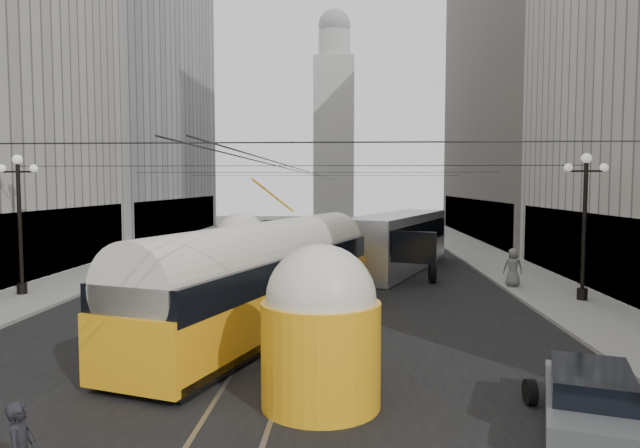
# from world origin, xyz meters

# --- Properties ---
(road) EXTENTS (20.00, 85.00, 0.02)m
(road) POSITION_xyz_m (0.00, 32.50, 0.00)
(road) COLOR black
(road) RESTS_ON ground
(sidewalk_left) EXTENTS (4.00, 72.00, 0.15)m
(sidewalk_left) POSITION_xyz_m (-12.00, 36.00, 0.07)
(sidewalk_left) COLOR gray
(sidewalk_left) RESTS_ON ground
(sidewalk_right) EXTENTS (4.00, 72.00, 0.15)m
(sidewalk_right) POSITION_xyz_m (12.00, 36.00, 0.07)
(sidewalk_right) COLOR gray
(sidewalk_right) RESTS_ON ground
(rail_left) EXTENTS (0.12, 85.00, 0.04)m
(rail_left) POSITION_xyz_m (-0.75, 32.50, 0.00)
(rail_left) COLOR gray
(rail_left) RESTS_ON ground
(rail_right) EXTENTS (0.12, 85.00, 0.04)m
(rail_right) POSITION_xyz_m (0.75, 32.50, 0.00)
(rail_right) COLOR gray
(rail_right) RESTS_ON ground
(building_left_far) EXTENTS (12.60, 28.60, 28.60)m
(building_left_far) POSITION_xyz_m (-19.99, 48.00, 14.31)
(building_left_far) COLOR #999999
(building_left_far) RESTS_ON ground
(building_right_far) EXTENTS (12.60, 32.60, 32.60)m
(building_right_far) POSITION_xyz_m (20.00, 48.00, 16.31)
(building_right_far) COLOR #514C47
(building_right_far) RESTS_ON ground
(distant_tower) EXTENTS (6.00, 6.00, 31.36)m
(distant_tower) POSITION_xyz_m (0.00, 80.00, 14.97)
(distant_tower) COLOR #B2AFA8
(distant_tower) RESTS_ON ground
(lamppost_left_mid) EXTENTS (1.86, 0.44, 6.37)m
(lamppost_left_mid) POSITION_xyz_m (-12.60, 18.00, 3.74)
(lamppost_left_mid) COLOR black
(lamppost_left_mid) RESTS_ON sidewalk_left
(lamppost_right_mid) EXTENTS (1.86, 0.44, 6.37)m
(lamppost_right_mid) POSITION_xyz_m (12.60, 18.00, 3.74)
(lamppost_right_mid) COLOR black
(lamppost_right_mid) RESTS_ON sidewalk_right
(catenary) EXTENTS (25.00, 72.00, 0.23)m
(catenary) POSITION_xyz_m (0.12, 31.49, 5.88)
(catenary) COLOR black
(catenary) RESTS_ON ground
(streetcar) EXTENTS (7.38, 16.87, 3.86)m
(streetcar) POSITION_xyz_m (-0.50, 12.89, 1.89)
(streetcar) COLOR #FBA815
(streetcar) RESTS_ON ground
(city_bus) EXTENTS (7.35, 13.87, 3.40)m
(city_bus) POSITION_xyz_m (5.40, 27.26, 1.86)
(city_bus) COLOR #AEB1B4
(city_bus) RESTS_ON ground
(sedan_grey) EXTENTS (3.00, 4.60, 1.35)m
(sedan_grey) POSITION_xyz_m (7.50, 4.72, 0.61)
(sedan_grey) COLOR slate
(sedan_grey) RESTS_ON ground
(sedan_white_far) EXTENTS (3.40, 5.19, 1.52)m
(sedan_white_far) POSITION_xyz_m (3.67, 43.17, 0.69)
(sedan_white_far) COLOR silver
(sedan_white_far) RESTS_ON ground
(sedan_dark_far) EXTENTS (1.84, 4.33, 1.36)m
(sedan_dark_far) POSITION_xyz_m (-3.98, 54.93, 0.62)
(sedan_dark_far) COLOR black
(sedan_dark_far) RESTS_ON ground
(pedestrian_sidewalk_right) EXTENTS (0.97, 0.65, 1.89)m
(pedestrian_sidewalk_right) POSITION_xyz_m (10.50, 21.18, 1.09)
(pedestrian_sidewalk_right) COLOR slate
(pedestrian_sidewalk_right) RESTS_ON sidewalk_right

